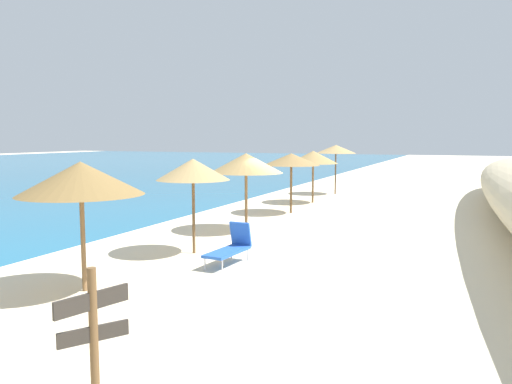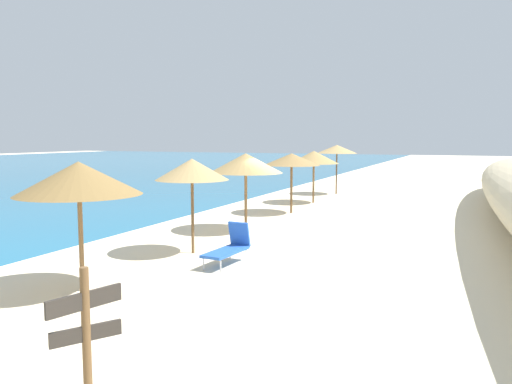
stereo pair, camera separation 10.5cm
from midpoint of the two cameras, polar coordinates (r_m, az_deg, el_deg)
ground_plane at (r=17.61m, az=3.98°, el=-4.30°), size 160.00×160.00×0.00m
beach_umbrella_1 at (r=10.98m, az=-19.30°, el=1.44°), size 2.56×2.56×2.70m
beach_umbrella_2 at (r=13.94m, az=-7.28°, el=2.51°), size 2.01×2.01×2.61m
beach_umbrella_3 at (r=17.28m, az=-1.30°, el=3.24°), size 2.51×2.51×2.65m
beach_umbrella_4 at (r=21.36m, az=3.83°, el=3.65°), size 2.39×2.39×2.52m
beach_umbrella_5 at (r=24.91m, az=6.30°, el=3.89°), size 2.41×2.41×2.54m
beach_umbrella_6 at (r=28.95m, az=8.84°, el=4.75°), size 2.25×2.25×2.77m
lounge_chair_1 at (r=12.94m, az=-3.08°, el=-6.17°), size 1.59×0.69×1.00m
wooden_signpost at (r=5.61m, az=-18.23°, el=-15.71°), size 0.82×0.42×1.90m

